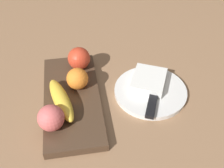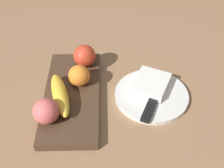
{
  "view_description": "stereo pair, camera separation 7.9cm",
  "coord_description": "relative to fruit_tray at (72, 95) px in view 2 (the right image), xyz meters",
  "views": [
    {
      "loc": [
        -0.53,
        0.01,
        0.6
      ],
      "look_at": [
        0.03,
        -0.08,
        0.05
      ],
      "focal_mm": 45.6,
      "sensor_mm": 36.0,
      "label": 1
    },
    {
      "loc": [
        -0.54,
        -0.07,
        0.6
      ],
      "look_at": [
        0.03,
        -0.08,
        0.05
      ],
      "focal_mm": 45.6,
      "sensor_mm": 36.0,
      "label": 2
    }
  ],
  "objects": [
    {
      "name": "ground_plane",
      "position": [
        -0.03,
        -0.03,
        -0.01
      ],
      "size": [
        2.4,
        2.4,
        0.0
      ],
      "primitive_type": "plane",
      "color": "#966F4E"
    },
    {
      "name": "fruit_tray",
      "position": [
        0.0,
        0.0,
        0.0
      ],
      "size": [
        0.36,
        0.16,
        0.02
      ],
      "primitive_type": "cube",
      "color": "#4A3524",
      "rests_on": "ground_plane"
    },
    {
      "name": "apple",
      "position": [
        0.12,
        -0.03,
        0.05
      ],
      "size": [
        0.07,
        0.07,
        0.07
      ],
      "primitive_type": "sphere",
      "color": "red",
      "rests_on": "fruit_tray"
    },
    {
      "name": "banana",
      "position": [
        -0.03,
        0.03,
        0.03
      ],
      "size": [
        0.17,
        0.09,
        0.04
      ],
      "primitive_type": "ellipsoid",
      "rotation": [
        0.0,
        0.0,
        3.43
      ],
      "color": "yellow",
      "rests_on": "fruit_tray"
    },
    {
      "name": "orange_near_apple",
      "position": [
        0.04,
        -0.02,
        0.04
      ],
      "size": [
        0.06,
        0.06,
        0.06
      ],
      "primitive_type": "sphere",
      "color": "orange",
      "rests_on": "fruit_tray"
    },
    {
      "name": "peach",
      "position": [
        -0.1,
        0.05,
        0.05
      ],
      "size": [
        0.07,
        0.07,
        0.07
      ],
      "primitive_type": "sphere",
      "color": "#E26664",
      "rests_on": "fruit_tray"
    },
    {
      "name": "dinner_plate",
      "position": [
        0.0,
        -0.23,
        -0.0
      ],
      "size": [
        0.21,
        0.21,
        0.01
      ],
      "primitive_type": "cylinder",
      "color": "white",
      "rests_on": "ground_plane"
    },
    {
      "name": "folded_napkin",
      "position": [
        0.03,
        -0.23,
        0.02
      ],
      "size": [
        0.14,
        0.13,
        0.03
      ],
      "primitive_type": "cube",
      "rotation": [
        0.0,
        0.0,
        -0.44
      ],
      "color": "white",
      "rests_on": "dinner_plate"
    },
    {
      "name": "knife",
      "position": [
        -0.05,
        -0.22,
        0.01
      ],
      "size": [
        0.17,
        0.09,
        0.01
      ],
      "rotation": [
        0.0,
        0.0,
        -0.41
      ],
      "color": "silver",
      "rests_on": "dinner_plate"
    }
  ]
}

